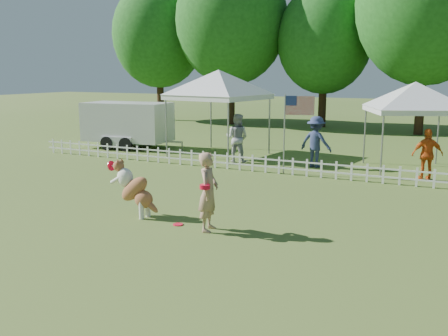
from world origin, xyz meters
name	(u,v)px	position (x,y,z in m)	size (l,w,h in m)	color
ground	(181,231)	(0.00, 0.00, 0.00)	(120.00, 120.00, 0.00)	#34531A
picket_fence	(286,166)	(0.00, 7.00, 0.30)	(22.00, 0.08, 0.60)	white
handler	(209,192)	(0.52, 0.34, 0.88)	(0.64, 0.42, 1.77)	#A57E63
dog	(135,189)	(-1.62, 0.55, 0.68)	(1.32, 0.44, 1.36)	brown
frisbee_on_turf	(178,224)	(-0.31, 0.38, 0.01)	(0.23, 0.23, 0.02)	red
canopy_tent_left	(219,114)	(-3.94, 9.65, 1.75)	(3.40, 3.40, 3.51)	silver
canopy_tent_right	(413,128)	(3.77, 9.72, 1.54)	(2.99, 2.99, 3.09)	silver
cargo_trailer	(128,125)	(-8.70, 9.66, 1.08)	(4.89, 2.15, 2.15)	silver
flag_pole	(284,134)	(-0.13, 7.12, 1.38)	(1.06, 0.11, 2.76)	gray
spectator_a	(237,138)	(-2.55, 8.50, 0.95)	(0.92, 0.72, 1.90)	#A09FA5
spectator_b	(316,142)	(0.52, 8.81, 0.95)	(1.22, 0.70, 1.89)	navy
spectator_c	(427,154)	(4.42, 8.23, 0.85)	(0.99, 0.41, 1.69)	#D95819
tree_far_left	(159,44)	(-15.00, 22.00, 5.50)	(6.60, 6.60, 11.00)	#1A4F16
tree_left	(231,33)	(-9.00, 21.50, 6.00)	(7.40, 7.40, 12.00)	#1A4F16
tree_center_left	(324,49)	(-3.00, 22.50, 4.90)	(6.00, 6.00, 9.80)	#1A4F16
tree_center_right	(426,19)	(3.00, 21.00, 6.30)	(7.60, 7.60, 12.60)	#1A4F16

